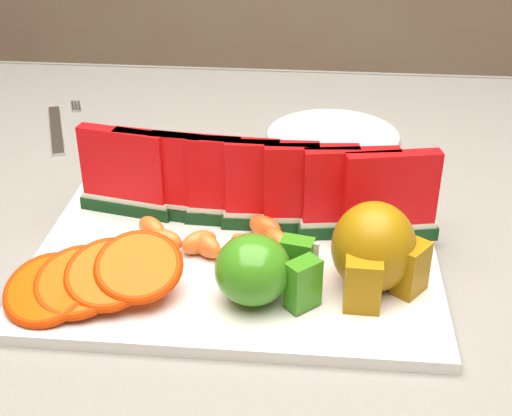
% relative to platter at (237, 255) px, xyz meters
% --- Properties ---
extents(table, '(1.40, 0.90, 0.75)m').
position_rel_platter_xyz_m(table, '(-0.04, 0.07, -0.11)').
color(table, '#432717').
rests_on(table, ground).
extents(tablecloth, '(1.53, 1.03, 0.20)m').
position_rel_platter_xyz_m(tablecloth, '(-0.04, 0.07, -0.05)').
color(tablecloth, slate).
rests_on(tablecloth, table).
extents(platter, '(0.40, 0.30, 0.01)m').
position_rel_platter_xyz_m(platter, '(0.00, 0.00, 0.00)').
color(platter, silver).
rests_on(platter, tablecloth).
extents(apple_cluster, '(0.11, 0.09, 0.06)m').
position_rel_platter_xyz_m(apple_cluster, '(0.03, -0.08, 0.04)').
color(apple_cluster, '#1E7F09').
rests_on(apple_cluster, platter).
extents(pear_cluster, '(0.10, 0.10, 0.09)m').
position_rel_platter_xyz_m(pear_cluster, '(0.13, -0.05, 0.04)').
color(pear_cluster, '#935E1A').
rests_on(pear_cluster, platter).
extents(side_plate, '(0.20, 0.20, 0.01)m').
position_rel_platter_xyz_m(side_plate, '(0.10, 0.30, -0.00)').
color(side_plate, silver).
rests_on(side_plate, tablecloth).
extents(fork, '(0.08, 0.19, 0.00)m').
position_rel_platter_xyz_m(fork, '(-0.29, 0.31, -0.00)').
color(fork, silver).
rests_on(fork, tablecloth).
extents(watermelon_row, '(0.39, 0.07, 0.10)m').
position_rel_platter_xyz_m(watermelon_row, '(0.01, 0.05, 0.05)').
color(watermelon_row, '#0F3B0C').
rests_on(watermelon_row, platter).
extents(orange_fan_front, '(0.17, 0.12, 0.05)m').
position_rel_platter_xyz_m(orange_fan_front, '(-0.12, -0.09, 0.03)').
color(orange_fan_front, red).
rests_on(orange_fan_front, platter).
extents(orange_fan_back, '(0.28, 0.10, 0.04)m').
position_rel_platter_xyz_m(orange_fan_back, '(-0.01, 0.13, 0.03)').
color(orange_fan_back, red).
rests_on(orange_fan_back, platter).
extents(tangerine_segments, '(0.17, 0.08, 0.02)m').
position_rel_platter_xyz_m(tangerine_segments, '(-0.02, 0.00, 0.02)').
color(tangerine_segments, '#F2551C').
rests_on(tangerine_segments, platter).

